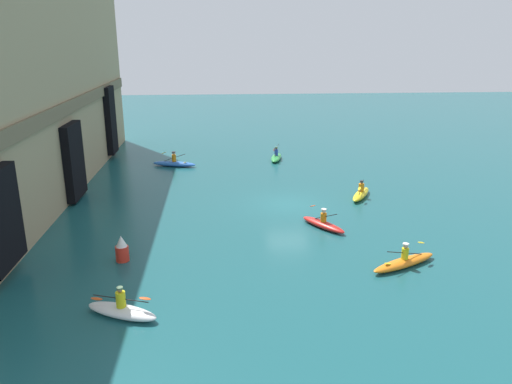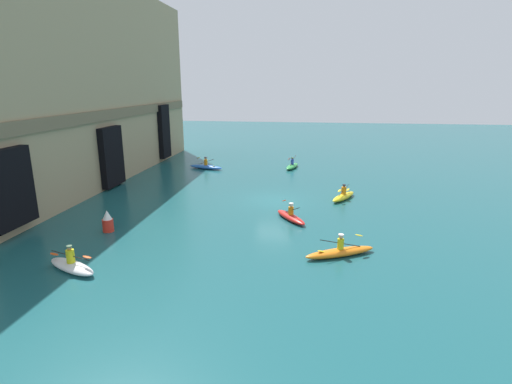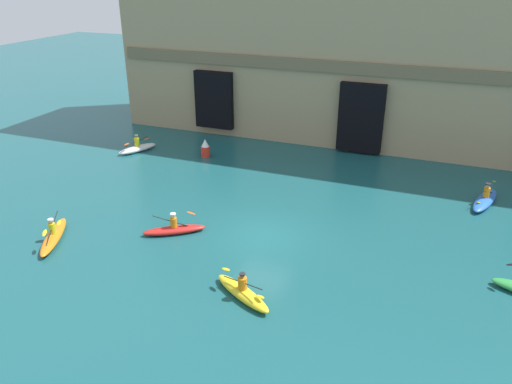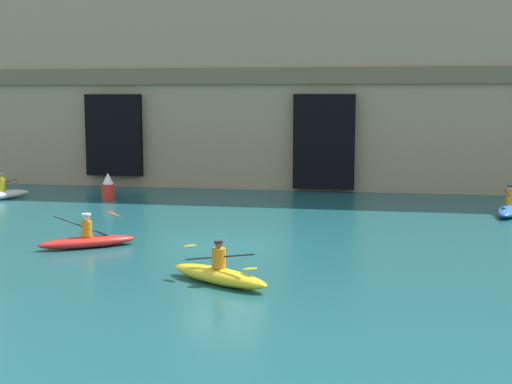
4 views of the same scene
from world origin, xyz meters
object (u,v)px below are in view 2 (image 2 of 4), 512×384
Objects in this scene: kayak_blue at (206,167)px; marker_buoy at (108,222)px; kayak_red at (291,216)px; kayak_yellow at (343,196)px; kayak_white at (72,265)px; kayak_orange at (340,252)px; kayak_green at (292,166)px.

marker_buoy is (-17.09, 0.97, 0.33)m from kayak_blue.
kayak_red is 0.95× the size of kayak_yellow.
marker_buoy is (4.76, 0.81, 0.31)m from kayak_white.
kayak_orange is 0.99× the size of kayak_blue.
kayak_green is at bearing -31.41° from kayak_red.
kayak_green is at bearing 51.59° from kayak_yellow.
kayak_yellow is at bearing 35.28° from kayak_green.
kayak_red is 2.32× the size of marker_buoy.
kayak_white is 0.83× the size of kayak_orange.
kayak_orange is at bearing 22.75° from kayak_green.
kayak_white is at bearing 165.91° from kayak_yellow.
marker_buoy reaches higher than kayak_green.
kayak_blue is 1.20× the size of kayak_yellow.
marker_buoy reaches higher than kayak_orange.
kayak_orange is 1.14× the size of kayak_green.
kayak_blue reaches higher than kayak_yellow.
kayak_orange reaches higher than kayak_yellow.
kayak_white is 12.08m from kayak_orange.
kayak_white reaches higher than kayak_yellow.
kayak_blue is 1.16× the size of kayak_green.
kayak_white is 12.13m from kayak_red.
kayak_green is 1.09× the size of kayak_red.
marker_buoy reaches higher than kayak_yellow.
kayak_green is at bearing 26.16° from kayak_blue.
kayak_white is 0.95× the size of kayak_green.
kayak_orange is 1.18× the size of kayak_yellow.
kayak_white is 24.80m from kayak_green.
kayak_green is at bearing 95.27° from kayak_white.
kayak_orange is at bearing 40.27° from kayak_white.
kayak_orange is 21.90m from kayak_blue.
kayak_orange is 20.43m from kayak_green.
kayak_green is 11.14m from kayak_yellow.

